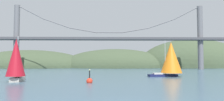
{
  "coord_description": "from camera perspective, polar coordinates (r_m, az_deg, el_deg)",
  "views": [
    {
      "loc": [
        -0.94,
        -17.73,
        3.56
      ],
      "look_at": [
        0.0,
        26.1,
        6.0
      ],
      "focal_mm": 34.93,
      "sensor_mm": 36.0,
      "label": 1
    }
  ],
  "objects": [
    {
      "name": "headland_right",
      "position": [
        164.48,
        20.58,
        -4.22
      ],
      "size": [
        79.65,
        44.0,
        40.55
      ],
      "primitive_type": "ellipsoid",
      "color": "#425138",
      "rests_on": "ground_plane"
    },
    {
      "name": "sailboat_crimson_sail",
      "position": [
        44.09,
        -23.8,
        -2.17
      ],
      "size": [
        3.96,
        6.93,
        8.63
      ],
      "color": "#B7B2A8",
      "rests_on": "ground_plane"
    },
    {
      "name": "sailboat_orange_sail",
      "position": [
        58.08,
        15.12,
        -1.95
      ],
      "size": [
        9.14,
        6.05,
        9.26
      ],
      "color": "#191E4C",
      "rests_on": "ground_plane"
    },
    {
      "name": "headland_center",
      "position": [
        152.89,
        1.01,
        -4.51
      ],
      "size": [
        79.5,
        44.0,
        26.08
      ],
      "primitive_type": "ellipsoid",
      "color": "#425138",
      "rests_on": "ground_plane"
    },
    {
      "name": "channel_buoy",
      "position": [
        38.7,
        -5.91,
        -7.89
      ],
      "size": [
        1.1,
        1.1,
        2.64
      ],
      "color": "red",
      "rests_on": "ground_plane"
    },
    {
      "name": "headland_left",
      "position": [
        162.06,
        -20.77,
        -4.23
      ],
      "size": [
        85.67,
        44.0,
        24.52
      ],
      "primitive_type": "ellipsoid",
      "color": "#425138",
      "rests_on": "ground_plane"
    },
    {
      "name": "suspension_bridge",
      "position": [
        113.46,
        -0.74,
        3.28
      ],
      "size": [
        131.78,
        6.0,
        33.6
      ],
      "color": "slate",
      "rests_on": "ground_plane"
    }
  ]
}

